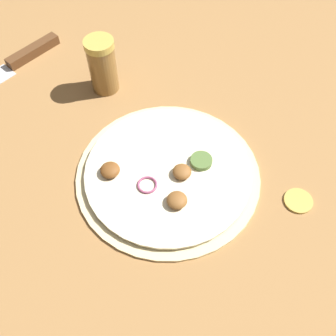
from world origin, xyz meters
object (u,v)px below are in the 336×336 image
(knife, at_px, (13,64))
(loose_cap, at_px, (299,200))
(spice_jar, at_px, (102,65))
(pizza, at_px, (168,173))

(knife, relative_size, loose_cap, 6.79)
(spice_jar, bearing_deg, knife, -44.79)
(pizza, distance_m, spice_jar, 0.23)
(pizza, bearing_deg, spice_jar, -87.42)
(pizza, relative_size, spice_jar, 2.78)
(pizza, height_order, spice_jar, spice_jar)
(knife, distance_m, loose_cap, 0.56)
(loose_cap, bearing_deg, spice_jar, -65.67)
(pizza, relative_size, knife, 0.98)
(pizza, height_order, loose_cap, pizza)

